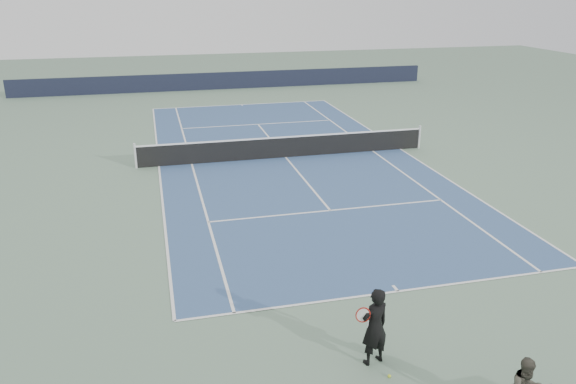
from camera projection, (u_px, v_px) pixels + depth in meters
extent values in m
plane|color=slate|center=(286.00, 157.00, 24.79)|extent=(80.00, 80.00, 0.00)
cube|color=#35527E|center=(286.00, 157.00, 24.79)|extent=(10.97, 23.77, 0.01)
cylinder|color=silver|center=(135.00, 156.00, 23.16)|extent=(0.10, 0.10, 1.07)
cylinder|color=silver|center=(419.00, 137.00, 26.04)|extent=(0.10, 0.10, 1.07)
cube|color=black|center=(286.00, 147.00, 24.63)|extent=(12.80, 0.03, 0.90)
cube|color=white|center=(286.00, 137.00, 24.46)|extent=(12.80, 0.04, 0.06)
cube|color=black|center=(228.00, 80.00, 40.86)|extent=(30.00, 0.25, 1.20)
imported|color=black|center=(375.00, 326.00, 11.09)|extent=(0.74, 0.61, 1.68)
torus|color=#9F140D|center=(363.00, 315.00, 10.86)|extent=(0.34, 0.18, 0.36)
cylinder|color=white|center=(363.00, 315.00, 10.86)|extent=(0.29, 0.14, 0.32)
cylinder|color=white|center=(368.00, 325.00, 11.01)|extent=(0.08, 0.13, 0.27)
sphere|color=#C8D82C|center=(389.00, 376.00, 10.92)|extent=(0.07, 0.07, 0.07)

